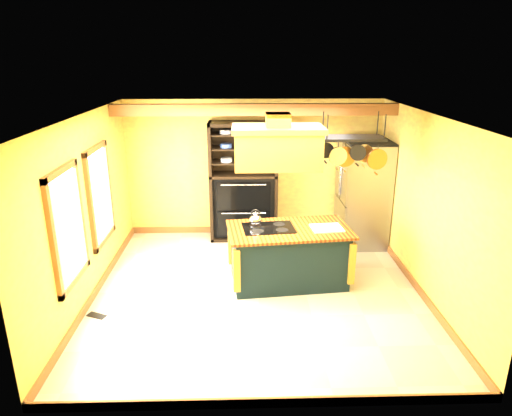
{
  "coord_description": "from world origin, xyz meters",
  "views": [
    {
      "loc": [
        -0.21,
        -6.33,
        3.5
      ],
      "look_at": [
        -0.02,
        0.3,
        1.26
      ],
      "focal_mm": 32.0,
      "sensor_mm": 36.0,
      "label": 1
    }
  ],
  "objects_px": {
    "range_hood": "(278,145)",
    "pot_rack": "(353,146)",
    "refrigerator": "(362,195)",
    "hutch": "(244,194)",
    "kitchen_island": "(288,255)"
  },
  "relations": [
    {
      "from": "kitchen_island",
      "to": "pot_rack",
      "type": "height_order",
      "value": "pot_rack"
    },
    {
      "from": "kitchen_island",
      "to": "pot_rack",
      "type": "bearing_deg",
      "value": -6.28
    },
    {
      "from": "range_hood",
      "to": "refrigerator",
      "type": "bearing_deg",
      "value": 42.44
    },
    {
      "from": "kitchen_island",
      "to": "pot_rack",
      "type": "relative_size",
      "value": 2.0
    },
    {
      "from": "range_hood",
      "to": "hutch",
      "type": "bearing_deg",
      "value": 104.55
    },
    {
      "from": "refrigerator",
      "to": "range_hood",
      "type": "bearing_deg",
      "value": -137.56
    },
    {
      "from": "pot_rack",
      "to": "refrigerator",
      "type": "bearing_deg",
      "value": 68.17
    },
    {
      "from": "pot_rack",
      "to": "hutch",
      "type": "relative_size",
      "value": 0.44
    },
    {
      "from": "kitchen_island",
      "to": "hutch",
      "type": "distance_m",
      "value": 2.12
    },
    {
      "from": "refrigerator",
      "to": "hutch",
      "type": "bearing_deg",
      "value": 171.21
    },
    {
      "from": "hutch",
      "to": "refrigerator",
      "type": "bearing_deg",
      "value": -8.79
    },
    {
      "from": "kitchen_island",
      "to": "refrigerator",
      "type": "distance_m",
      "value": 2.29
    },
    {
      "from": "refrigerator",
      "to": "hutch",
      "type": "relative_size",
      "value": 0.86
    },
    {
      "from": "pot_rack",
      "to": "hutch",
      "type": "xyz_separation_m",
      "value": [
        -1.62,
        1.95,
        -1.32
      ]
    },
    {
      "from": "range_hood",
      "to": "pot_rack",
      "type": "xyz_separation_m",
      "value": [
        1.11,
        0.0,
        -0.02
      ]
    }
  ]
}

